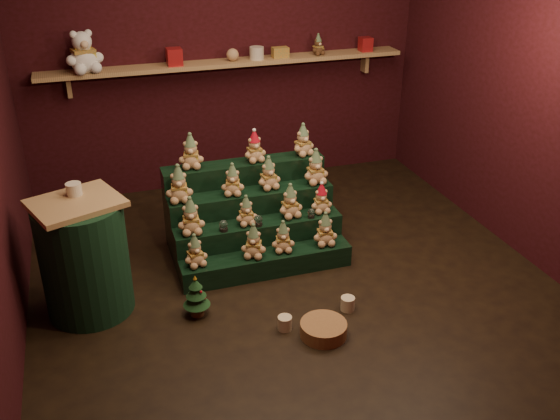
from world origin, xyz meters
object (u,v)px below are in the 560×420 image
object	(u,v)px
riser_tier_front	(267,263)
mug_right	(348,304)
side_table	(84,257)
brown_bear	(318,45)
snow_globe_b	(258,220)
wicker_basket	(323,329)
white_bear	(82,46)
snow_globe_a	(223,226)
mug_left	(285,323)
snow_globe_c	(311,213)
mini_christmas_tree	(196,296)

from	to	relation	value
riser_tier_front	mug_right	distance (m)	0.79
side_table	brown_bear	size ratio (longest dim) A/B	4.42
riser_tier_front	snow_globe_b	size ratio (longest dim) A/B	14.90
riser_tier_front	snow_globe_b	xyz separation A→B (m)	(-0.02, 0.16, 0.32)
snow_globe_b	wicker_basket	size ratio (longest dim) A/B	0.29
side_table	white_bear	size ratio (longest dim) A/B	1.89
side_table	snow_globe_a	bearing A→B (deg)	-8.87
mug_right	brown_bear	distance (m)	2.86
mug_left	wicker_basket	world-z (taller)	same
side_table	mug_left	world-z (taller)	side_table
riser_tier_front	snow_globe_c	xyz separation A→B (m)	(0.44, 0.16, 0.31)
snow_globe_b	mug_left	world-z (taller)	snow_globe_b
snow_globe_a	snow_globe_b	xyz separation A→B (m)	(0.29, -0.00, -0.00)
white_bear	snow_globe_b	bearing A→B (deg)	-67.11
white_bear	snow_globe_a	bearing A→B (deg)	-74.49
snow_globe_c	wicker_basket	size ratio (longest dim) A/B	0.25
mug_left	brown_bear	size ratio (longest dim) A/B	0.51
snow_globe_c	mini_christmas_tree	distance (m)	1.24
snow_globe_b	side_table	bearing A→B (deg)	-170.56
brown_bear	snow_globe_c	bearing A→B (deg)	-127.23
snow_globe_b	mini_christmas_tree	bearing A→B (deg)	-139.09
mini_christmas_tree	mug_left	bearing A→B (deg)	-32.86
wicker_basket	mug_right	bearing A→B (deg)	38.94
mug_right	riser_tier_front	bearing A→B (deg)	122.39
snow_globe_b	side_table	xyz separation A→B (m)	(-1.36, -0.23, 0.03)
side_table	wicker_basket	bearing A→B (deg)	-49.44
brown_bear	snow_globe_b	bearing A→B (deg)	-139.84
snow_globe_b	side_table	distance (m)	1.38
mug_right	mini_christmas_tree	bearing A→B (deg)	165.26
snow_globe_c	brown_bear	distance (m)	2.00
mini_christmas_tree	mug_left	size ratio (longest dim) A/B	3.31
snow_globe_c	wicker_basket	distance (m)	1.15
snow_globe_c	snow_globe_a	bearing A→B (deg)	180.00
snow_globe_b	snow_globe_a	bearing A→B (deg)	180.00
mini_christmas_tree	snow_globe_c	bearing A→B (deg)	26.65
snow_globe_c	brown_bear	size ratio (longest dim) A/B	0.40
snow_globe_c	snow_globe_b	bearing A→B (deg)	180.00
wicker_basket	brown_bear	size ratio (longest dim) A/B	1.62
mini_christmas_tree	riser_tier_front	bearing A→B (deg)	30.69
mini_christmas_tree	brown_bear	world-z (taller)	brown_bear
riser_tier_front	mini_christmas_tree	world-z (taller)	mini_christmas_tree
side_table	riser_tier_front	bearing A→B (deg)	-18.05
mug_left	mini_christmas_tree	bearing A→B (deg)	147.14
snow_globe_b	white_bear	bearing A→B (deg)	125.82
snow_globe_b	wicker_basket	bearing A→B (deg)	-81.33
snow_globe_c	mug_right	size ratio (longest dim) A/B	0.77
snow_globe_a	mini_christmas_tree	distance (m)	0.69
mug_right	wicker_basket	bearing A→B (deg)	-141.06
snow_globe_c	wicker_basket	xyz separation A→B (m)	(-0.30, -1.06, -0.35)
snow_globe_c	wicker_basket	bearing A→B (deg)	-105.67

